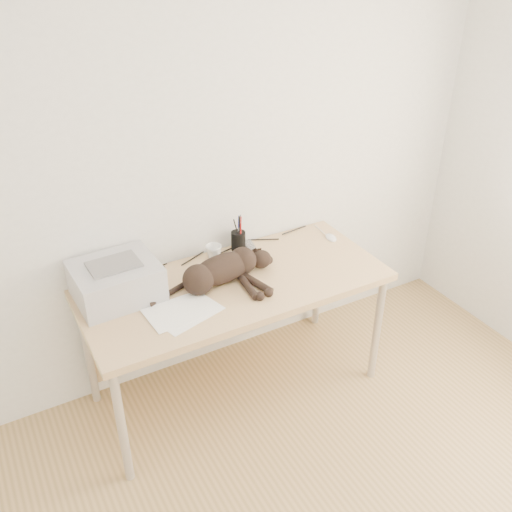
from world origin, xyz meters
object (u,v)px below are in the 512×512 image
printer (116,281)px  pen_cup (238,241)px  mug (214,253)px  desk (228,295)px  cat (220,272)px  mouse (331,236)px

printer → pen_cup: size_ratio=2.00×
mug → desk: bearing=-91.0°
mug → pen_cup: 0.17m
desk → mug: 0.25m
cat → mug: size_ratio=7.92×
cat → pen_cup: (0.24, 0.26, -0.01)m
mug → mouse: mug is taller
mouse → mug: bearing=179.5°
printer → mouse: 1.28m
desk → mouse: (0.71, 0.05, 0.15)m
cat → mug: cat is taller
desk → cat: size_ratio=2.22×
mug → mouse: size_ratio=0.94×
desk → mug: size_ratio=17.57×
printer → mouse: (1.28, -0.03, -0.08)m
pen_cup → printer: bearing=-170.8°
printer → cat: 0.52m
cat → mouse: (0.78, 0.11, -0.06)m
mug → pen_cup: pen_cup is taller
printer → mouse: bearing=-1.3°
desk → mouse: size_ratio=16.49×
pen_cup → mug: bearing=-170.5°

